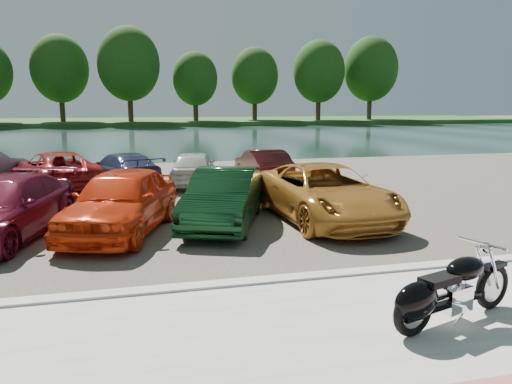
% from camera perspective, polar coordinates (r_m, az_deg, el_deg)
% --- Properties ---
extents(ground, '(200.00, 200.00, 0.00)m').
position_cam_1_polar(ground, '(7.27, 15.24, -14.98)').
color(ground, '#595447').
rests_on(ground, ground).
extents(promenade, '(60.00, 6.00, 0.10)m').
position_cam_1_polar(promenade, '(6.49, 19.79, -17.94)').
color(promenade, '#AAA7A0').
rests_on(promenade, ground).
extents(kerb, '(60.00, 0.30, 0.14)m').
position_cam_1_polar(kerb, '(8.90, 8.88, -9.51)').
color(kerb, '#AAA7A0').
rests_on(kerb, ground).
extents(parking_lot, '(60.00, 18.00, 0.04)m').
position_cam_1_polar(parking_lot, '(17.29, -2.85, 0.04)').
color(parking_lot, '#423D35').
rests_on(parking_lot, ground).
extents(river, '(120.00, 40.00, 0.00)m').
position_cam_1_polar(river, '(45.91, -10.09, 6.17)').
color(river, '#1B312D').
rests_on(river, ground).
extents(far_bank, '(120.00, 24.00, 0.60)m').
position_cam_1_polar(far_bank, '(77.81, -11.88, 7.88)').
color(far_bank, '#234D1B').
rests_on(far_bank, ground).
extents(far_trees, '(70.25, 10.68, 12.52)m').
position_cam_1_polar(far_trees, '(72.03, -8.30, 13.56)').
color(far_trees, '#362813').
rests_on(far_trees, far_bank).
extents(motorcycle, '(2.27, 1.01, 1.05)m').
position_cam_1_polar(motorcycle, '(7.22, 20.77, -10.65)').
color(motorcycle, black).
rests_on(motorcycle, promenade).
extents(car_3, '(3.16, 5.13, 1.39)m').
position_cam_1_polar(car_3, '(12.41, -26.94, -1.71)').
color(car_3, '#550C1E').
rests_on(car_3, parking_lot).
extents(car_4, '(3.17, 4.84, 1.53)m').
position_cam_1_polar(car_4, '(11.97, -15.17, -1.00)').
color(car_4, red).
rests_on(car_4, parking_lot).
extents(car_5, '(2.89, 4.51, 1.40)m').
position_cam_1_polar(car_5, '(12.34, -3.65, -0.64)').
color(car_5, '#0E3417').
rests_on(car_5, parking_lot).
extents(car_6, '(2.68, 5.34, 1.45)m').
position_cam_1_polar(car_6, '(12.93, 7.89, -0.12)').
color(car_6, '#B67B2A').
rests_on(car_6, parking_lot).
extents(car_10, '(3.70, 5.28, 1.34)m').
position_cam_1_polar(car_10, '(18.97, -21.79, 2.33)').
color(car_10, maroon).
rests_on(car_10, parking_lot).
extents(car_11, '(3.11, 4.61, 1.24)m').
position_cam_1_polar(car_11, '(18.82, -14.94, 2.51)').
color(car_11, '#2A3052').
rests_on(car_11, parking_lot).
extents(car_12, '(2.27, 4.02, 1.29)m').
position_cam_1_polar(car_12, '(18.55, -7.16, 2.75)').
color(car_12, silver).
rests_on(car_12, parking_lot).
extents(car_13, '(1.48, 3.89, 1.27)m').
position_cam_1_polar(car_13, '(19.24, 0.78, 3.05)').
color(car_13, '#421211').
rests_on(car_13, parking_lot).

